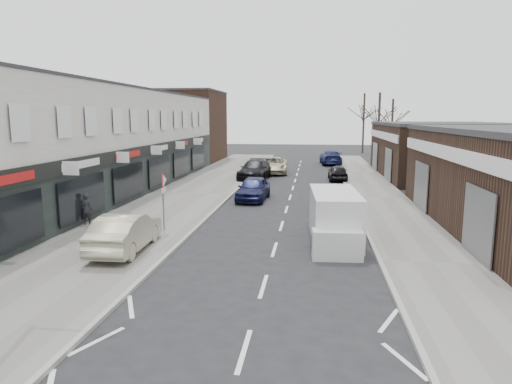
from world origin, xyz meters
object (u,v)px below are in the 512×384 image
(sedan_on_pavement, at_px, (125,232))
(parked_car_left_c, at_px, (274,165))
(parked_car_left_a, at_px, (253,189))
(parked_car_left_b, at_px, (255,170))
(parked_car_right_b, at_px, (338,173))
(parked_car_right_c, at_px, (331,157))
(parked_car_right_a, at_px, (325,196))
(white_van, at_px, (335,218))
(pedestrian, at_px, (86,209))
(warning_sign, at_px, (164,185))

(sedan_on_pavement, height_order, parked_car_left_c, sedan_on_pavement)
(parked_car_left_a, height_order, parked_car_left_b, parked_car_left_b)
(parked_car_left_a, relative_size, parked_car_right_b, 1.15)
(parked_car_left_c, distance_m, parked_car_right_c, 10.40)
(parked_car_right_a, xyz_separation_m, parked_car_right_c, (1.16, 24.51, 0.09))
(parked_car_left_a, height_order, parked_car_left_c, parked_car_left_c)
(parked_car_right_b, distance_m, parked_car_right_c, 12.85)
(white_van, bearing_deg, parked_car_right_a, 88.18)
(white_van, relative_size, parked_car_right_b, 1.46)
(parked_car_left_a, bearing_deg, white_van, -59.56)
(sedan_on_pavement, xyz_separation_m, parked_car_right_a, (7.84, 10.07, -0.17))
(white_van, height_order, parked_car_right_b, white_van)
(sedan_on_pavement, bearing_deg, pedestrian, -49.24)
(pedestrian, height_order, parked_car_right_b, pedestrian)
(pedestrian, bearing_deg, parked_car_left_c, -111.99)
(parked_car_right_a, bearing_deg, parked_car_left_b, -59.62)
(white_van, relative_size, parked_car_right_a, 1.32)
(warning_sign, distance_m, parked_car_left_b, 18.50)
(warning_sign, height_order, parked_car_left_a, warning_sign)
(parked_car_left_c, xyz_separation_m, parked_car_right_c, (5.56, 8.80, 0.02))
(white_van, relative_size, parked_car_right_c, 1.02)
(parked_car_left_b, bearing_deg, parked_car_right_c, 66.84)
(pedestrian, bearing_deg, parked_car_right_b, -129.65)
(parked_car_right_a, bearing_deg, parked_car_left_a, -18.16)
(parked_car_left_b, distance_m, parked_car_right_a, 12.80)
(warning_sign, bearing_deg, pedestrian, 171.48)
(parked_car_left_a, relative_size, parked_car_left_b, 0.78)
(parked_car_right_a, relative_size, parked_car_right_c, 0.78)
(parked_car_left_b, height_order, parked_car_right_c, parked_car_left_b)
(parked_car_left_b, relative_size, parked_car_right_c, 1.03)
(white_van, distance_m, parked_car_right_c, 31.83)
(warning_sign, xyz_separation_m, parked_car_left_c, (2.96, 22.57, -1.45))
(parked_car_right_b, bearing_deg, parked_car_right_c, -90.01)
(parked_car_right_a, height_order, parked_car_right_b, parked_car_right_a)
(sedan_on_pavement, bearing_deg, parked_car_right_a, -130.12)
(parked_car_right_a, xyz_separation_m, parked_car_right_b, (1.30, 11.67, -0.04))
(parked_car_left_b, bearing_deg, parked_car_right_b, 5.59)
(pedestrian, height_order, parked_car_left_b, pedestrian)
(parked_car_left_a, relative_size, parked_car_left_c, 0.80)
(parked_car_left_a, height_order, parked_car_right_a, parked_car_left_a)
(warning_sign, relative_size, parked_car_right_c, 0.50)
(parked_car_left_a, distance_m, parked_car_right_a, 4.84)
(parked_car_left_b, height_order, parked_car_left_c, parked_car_left_b)
(parked_car_left_b, bearing_deg, parked_car_left_a, -79.00)
(white_van, relative_size, parked_car_left_c, 1.01)
(pedestrian, height_order, parked_car_left_a, pedestrian)
(pedestrian, xyz_separation_m, parked_car_left_b, (5.80, 17.75, -0.08))
(parked_car_left_c, bearing_deg, white_van, -81.78)
(parked_car_left_c, bearing_deg, parked_car_right_c, 54.63)
(sedan_on_pavement, distance_m, parked_car_left_a, 12.39)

